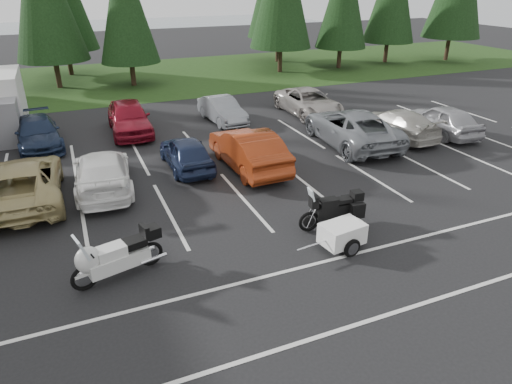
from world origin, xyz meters
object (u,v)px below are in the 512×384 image
object	(u,v)px
car_near_4	(186,153)
car_far_1	(38,133)
car_near_5	(248,149)
car_far_3	(222,110)
car_near_8	(443,120)
car_near_2	(23,182)
car_near_7	(397,124)
touring_motorcycle	(117,252)
car_near_3	(103,172)
car_near_6	(351,127)
cargo_trailer	(342,236)
car_far_2	(129,117)
adventure_motorcycle	(332,207)
car_far_4	(309,102)

from	to	relation	value
car_near_4	car_far_1	xyz separation A→B (m)	(-5.65, 5.21, -0.01)
car_near_5	car_far_3	xyz separation A→B (m)	(1.17, 6.66, -0.16)
car_near_8	car_far_3	xyz separation A→B (m)	(-9.45, 6.28, -0.08)
car_near_2	car_near_4	bearing A→B (deg)	-171.42
car_near_4	car_near_7	size ratio (longest dim) A/B	0.84
car_near_5	car_far_3	distance (m)	6.77
car_far_3	touring_motorcycle	world-z (taller)	touring_motorcycle
car_near_3	touring_motorcycle	xyz separation A→B (m)	(-0.24, -5.84, 0.06)
car_near_5	car_far_1	size ratio (longest dim) A/B	1.08
car_far_1	touring_motorcycle	world-z (taller)	touring_motorcycle
car_near_6	cargo_trailer	xyz separation A→B (m)	(-5.37, -7.69, -0.42)
car_near_7	car_far_2	xyz separation A→B (m)	(-11.96, 5.71, 0.13)
car_near_6	car_near_2	bearing A→B (deg)	7.99
car_near_2	car_far_1	xyz separation A→B (m)	(0.39, 6.06, -0.08)
car_far_2	car_near_8	bearing A→B (deg)	-21.28
car_near_2	adventure_motorcycle	size ratio (longest dim) A/B	2.21
adventure_motorcycle	car_far_1	bearing A→B (deg)	130.99
car_far_2	adventure_motorcycle	distance (m)	12.98
car_far_2	car_far_3	distance (m)	4.94
car_far_2	car_far_4	xyz separation A→B (m)	(9.96, -0.47, -0.10)
car_far_2	cargo_trailer	xyz separation A→B (m)	(3.95, -13.40, -0.41)
car_near_7	touring_motorcycle	world-z (taller)	touring_motorcycle
car_near_3	cargo_trailer	xyz separation A→B (m)	(5.92, -6.92, -0.30)
car_far_3	touring_motorcycle	distance (m)	14.29
car_far_3	car_far_4	size ratio (longest dim) A/B	0.78
car_near_8	car_far_3	distance (m)	11.35
car_far_3	car_far_4	xyz separation A→B (m)	(5.02, -0.53, 0.05)
car_near_4	car_far_4	distance (m)	9.98
adventure_motorcycle	car_near_2	bearing A→B (deg)	152.33
car_near_8	car_far_1	distance (m)	19.50
adventure_motorcycle	car_near_6	bearing A→B (deg)	57.61
car_near_6	car_far_4	world-z (taller)	car_near_6
cargo_trailer	adventure_motorcycle	world-z (taller)	adventure_motorcycle
car_far_1	car_far_4	bearing A→B (deg)	-5.74
car_near_6	car_near_7	bearing A→B (deg)	-175.34
car_near_3	car_near_6	world-z (taller)	car_near_6
car_near_5	car_near_6	world-z (taller)	car_near_6
car_near_2	cargo_trailer	world-z (taller)	car_near_2
car_far_3	car_far_1	bearing A→B (deg)	178.37
car_near_4	car_near_5	size ratio (longest dim) A/B	0.80
car_far_2	touring_motorcycle	xyz separation A→B (m)	(-2.21, -12.33, -0.05)
car_near_8	car_far_2	world-z (taller)	car_far_2
car_near_5	car_near_6	xyz separation A→B (m)	(5.56, 0.90, 0.01)
car_near_7	car_near_6	bearing A→B (deg)	-3.36
car_near_5	car_near_6	bearing A→B (deg)	-172.46
car_near_8	car_far_4	distance (m)	7.26
car_near_4	car_far_2	bearing A→B (deg)	-76.09
touring_motorcycle	car_far_1	bearing A→B (deg)	84.86
car_near_2	car_far_3	bearing A→B (deg)	-145.01
car_far_1	cargo_trailer	size ratio (longest dim) A/B	2.62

